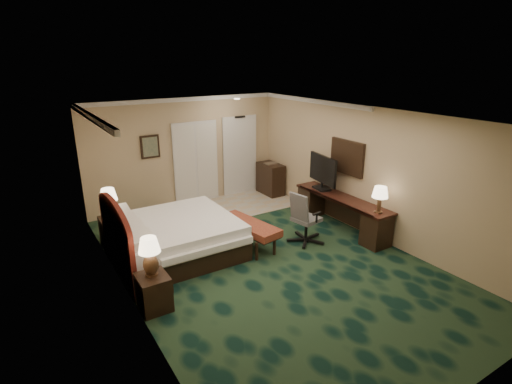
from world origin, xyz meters
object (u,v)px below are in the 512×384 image
bed (176,237)px  lamp_far (109,204)px  minibar (271,179)px  bed_bench (249,234)px  tv (323,173)px  nightstand_far (114,232)px  desk (341,213)px  desk_chair (307,217)px  lamp_near (150,257)px  nightstand_near (154,292)px

bed → lamp_far: 1.47m
minibar → bed_bench: bearing=-131.9°
bed → tv: size_ratio=2.13×
tv → minibar: size_ratio=1.20×
bed → minibar: size_ratio=2.55×
nightstand_far → tv: 4.66m
nightstand_far → desk: 4.80m
lamp_far → tv: size_ratio=0.62×
bed → bed_bench: 1.43m
desk → desk_chair: size_ratio=2.31×
lamp_far → minibar: 4.64m
bed → lamp_near: lamp_near is taller
desk → lamp_near: bearing=-171.5°
bed → tv: bearing=-2.2°
desk_chair → nightstand_far: bearing=140.7°
nightstand_near → desk_chair: size_ratio=0.50×
lamp_far → nightstand_far: bearing=53.6°
tv → minibar: (0.03, 2.14, -0.70)m
bed_bench → desk: desk is taller
desk → bed: bearing=167.3°
lamp_far → desk: 4.84m
bed → tv: (3.51, -0.13, 0.78)m
bed_bench → desk: 2.19m
bed → nightstand_near: 1.77m
lamp_near → desk_chair: (3.39, 0.55, -0.31)m
lamp_near → desk_chair: bearing=9.2°
nightstand_near → tv: 4.74m
bed → nightstand_far: 1.37m
nightstand_near → tv: tv is taller
lamp_far → tv: 4.61m
nightstand_far → lamp_near: 2.52m
bed_bench → desk_chair: (1.08, -0.49, 0.30)m
bed_bench → lamp_near: bearing=-165.9°
minibar → lamp_far: bearing=-167.0°
bed → desk: size_ratio=0.86×
bed → lamp_far: bearing=135.0°
desk_chair → minibar: desk_chair is taller
bed → desk: desk is taller
lamp_near → minibar: (4.48, 3.46, -0.43)m
bed_bench → desk: bearing=-20.2°
bed_bench → minibar: 3.25m
lamp_near → desk: size_ratio=0.24×
nightstand_far → bed_bench: 2.70m
nightstand_near → minibar: minibar is taller
desk → desk_chair: desk_chair is taller
nightstand_near → desk: bearing=9.0°
bed → desk_chair: desk_chair is taller
desk_chair → desk: bearing=-3.8°
lamp_near → bed_bench: lamp_near is taller
lamp_near → bed_bench: 2.61m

